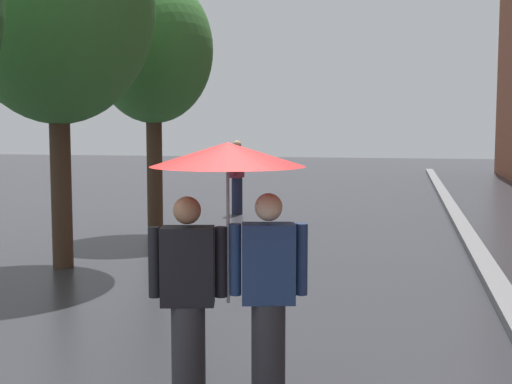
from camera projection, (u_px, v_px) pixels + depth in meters
kerb_strip at (464, 229)px, 13.86m from camera, size 0.30×36.00×0.12m
street_tree_1 at (56, 4)px, 10.11m from camera, size 2.88×2.88×5.69m
street_tree_2 at (153, 51)px, 13.27m from camera, size 2.30×2.30×4.97m
couple_under_umbrella at (228, 228)px, 5.22m from camera, size 1.17×1.17×2.02m
pedestrian_walking_midground at (237, 176)px, 16.54m from camera, size 0.28×0.58×1.76m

